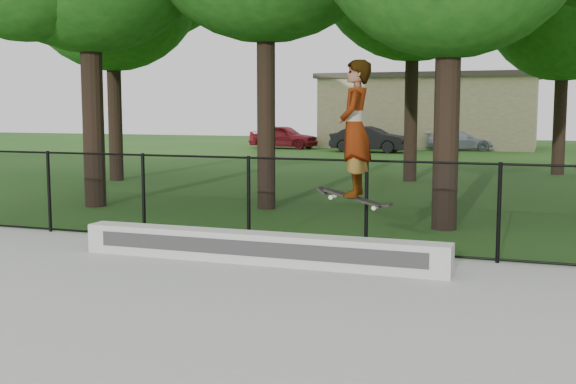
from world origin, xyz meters
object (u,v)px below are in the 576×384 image
(car_b, at_px, (370,139))
(skater_airborne, at_px, (355,131))
(car_a, at_px, (284,137))
(grind_ledge, at_px, (258,248))
(car_c, at_px, (460,140))

(car_b, height_order, skater_airborne, skater_airborne)
(car_a, distance_m, skater_airborne, 31.84)
(grind_ledge, xyz_separation_m, car_c, (-0.52, 30.66, 0.26))
(car_b, bearing_deg, car_c, -50.23)
(car_a, relative_size, skater_airborne, 1.94)
(car_a, height_order, skater_airborne, skater_airborne)
(car_c, bearing_deg, car_a, 91.36)
(car_c, distance_m, skater_airborne, 31.03)
(grind_ledge, relative_size, car_a, 1.44)
(grind_ledge, distance_m, skater_airborne, 2.34)
(car_a, height_order, car_b, same)
(car_c, bearing_deg, grind_ledge, 174.19)
(car_a, relative_size, car_b, 1.06)
(grind_ledge, xyz_separation_m, skater_airborne, (1.52, -0.26, 1.76))
(car_b, distance_m, skater_airborne, 28.55)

